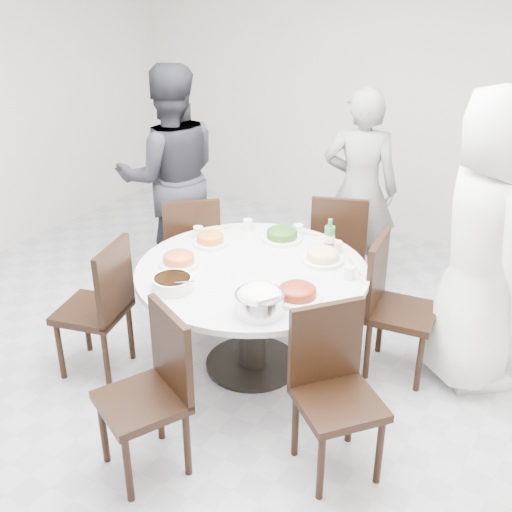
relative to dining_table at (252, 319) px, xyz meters
The scene contains 22 objects.
floor 0.51m from the dining_table, 87.54° to the right, with size 6.00×6.00×0.01m, color #ACACB1.
wall_back 2.84m from the dining_table, 89.68° to the left, with size 6.00×0.01×2.80m, color beige.
dining_table is the anchor object (origin of this frame).
chair_ne 0.99m from the dining_table, 28.90° to the left, with size 0.42×0.42×0.95m, color black.
chair_n 1.14m from the dining_table, 85.39° to the left, with size 0.42×0.42×0.95m, color black.
chair_nw 0.99m from the dining_table, 151.42° to the left, with size 0.42×0.42×0.95m, color black.
chair_sw 1.06m from the dining_table, 146.46° to the right, with size 0.42×0.42×0.95m, color black.
chair_s 1.13m from the dining_table, 89.12° to the right, with size 0.42×0.42×0.95m, color black.
chair_se 1.07m from the dining_table, 32.34° to the right, with size 0.42×0.42×0.95m, color black.
diner_right 1.55m from the dining_table, 29.06° to the left, with size 0.95×0.62×1.94m, color white.
diner_middle 1.57m from the dining_table, 86.82° to the left, with size 0.61×0.40×1.67m, color black.
diner_left 1.58m from the dining_table, 148.83° to the left, with size 0.88×0.69×1.82m, color black.
dish_greens 0.64m from the dining_table, 96.58° to the left, with size 0.28×0.28×0.07m, color white.
dish_pale 0.63m from the dining_table, 44.33° to the left, with size 0.27×0.27×0.07m, color white.
dish_orange 0.62m from the dining_table, 160.23° to the left, with size 0.24×0.24×0.06m, color white.
dish_redbrown 0.63m from the dining_table, 23.33° to the right, with size 0.29×0.29×0.07m, color white.
dish_tofu 0.63m from the dining_table, 154.08° to the right, with size 0.26×0.26×0.07m, color white.
rice_bowl 0.70m from the dining_table, 53.09° to the right, with size 0.28×0.28×0.12m, color silver.
soup_bowl 0.68m from the dining_table, 118.92° to the right, with size 0.25×0.25×0.08m, color white.
beverage_bottle 0.76m from the dining_table, 57.10° to the left, with size 0.07×0.07×0.24m, color #2B6C30.
tea_cups 0.74m from the dining_table, 92.09° to the left, with size 0.07×0.07×0.08m, color white.
chopsticks 0.76m from the dining_table, 87.58° to the left, with size 0.24×0.04×0.01m, color tan, non-canonical shape.
Camera 1 is at (1.95, -2.74, 2.64)m, focal length 45.00 mm.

